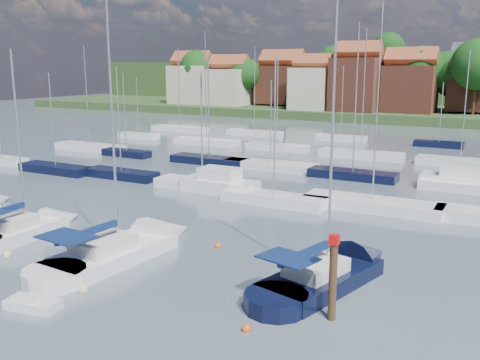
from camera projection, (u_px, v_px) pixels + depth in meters
The scene contains 12 objects.
ground at pixel (345, 162), 62.66m from camera, with size 260.00×260.00×0.00m, color #485562.
sailboat_left at pixel (33, 229), 36.09m from camera, with size 2.93×9.74×13.21m.
sailboat_centre at pixel (132, 247), 32.47m from camera, with size 4.41×12.88×17.12m.
sailboat_navy at pixel (337, 272), 28.52m from camera, with size 5.93×12.03×16.11m.
tender at pixel (33, 304), 25.07m from camera, with size 2.73×1.61×0.55m.
timber_piling at pixel (332, 299), 23.81m from camera, with size 0.40×0.40×6.24m.
buoy_c at pixel (8, 257), 31.87m from camera, with size 0.51×0.51×0.51m, color beige.
buoy_d at pixel (84, 291), 26.99m from camera, with size 0.55×0.55×0.55m, color beige.
buoy_e at pixel (218, 247), 33.47m from camera, with size 0.45×0.45×0.45m, color #D85914.
buoy_f at pixel (247, 331), 22.99m from camera, with size 0.42×0.42×0.42m, color #D85914.
marina_field at pixel (349, 167), 57.51m from camera, with size 79.62×41.41×15.93m.
far_shore_town at pixel (461, 90), 140.44m from camera, with size 212.46×90.00×22.27m.
Camera 1 is at (18.34, -20.18, 11.22)m, focal length 40.00 mm.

